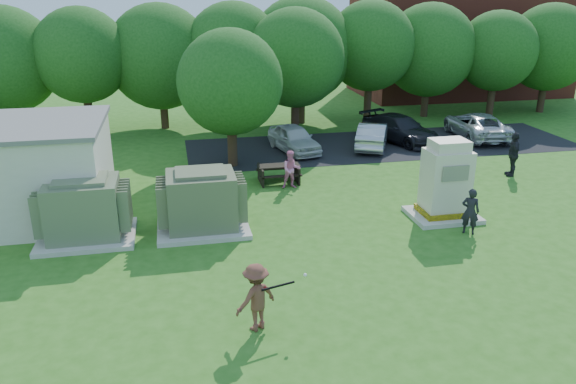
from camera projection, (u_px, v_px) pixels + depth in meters
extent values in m
plane|color=#2D6619|center=(318.00, 286.00, 15.19)|extent=(120.00, 120.00, 0.00)
cube|color=maroon|center=(460.00, 39.00, 42.13)|extent=(15.00, 8.00, 8.00)
cube|color=#232326|center=(383.00, 145.00, 28.96)|extent=(20.00, 6.00, 0.01)
cube|color=beige|center=(88.00, 237.00, 18.06)|extent=(3.00, 2.40, 0.15)
cube|color=#637150|center=(84.00, 208.00, 17.73)|extent=(2.20, 1.80, 1.80)
cube|color=#637150|center=(80.00, 180.00, 17.40)|extent=(1.60, 1.30, 0.12)
cube|color=#637150|center=(41.00, 211.00, 17.48)|extent=(0.32, 1.50, 1.35)
cube|color=#637150|center=(125.00, 205.00, 17.96)|extent=(0.32, 1.50, 1.35)
cube|color=beige|center=(203.00, 227.00, 18.77)|extent=(3.00, 2.40, 0.15)
cube|color=#5C6547|center=(202.00, 200.00, 18.44)|extent=(2.20, 1.80, 1.80)
cube|color=#5C6547|center=(200.00, 172.00, 18.11)|extent=(1.60, 1.30, 0.12)
cube|color=#5C6547|center=(162.00, 202.00, 18.19)|extent=(0.32, 1.50, 1.35)
cube|color=#5C6547|center=(240.00, 197.00, 18.67)|extent=(0.32, 1.50, 1.35)
cube|color=beige|center=(442.00, 215.00, 19.77)|extent=(2.31, 1.89, 0.16)
cube|color=yellow|center=(443.00, 210.00, 19.71)|extent=(1.62, 1.31, 0.19)
cube|color=beige|center=(446.00, 180.00, 19.32)|extent=(1.47, 1.15, 2.10)
cube|color=beige|center=(449.00, 145.00, 18.90)|extent=(1.21, 0.94, 0.37)
cube|color=gray|center=(456.00, 174.00, 18.62)|extent=(0.94, 0.04, 0.52)
cube|color=black|center=(279.00, 166.00, 23.15)|extent=(1.73, 0.67, 0.06)
cube|color=black|center=(276.00, 169.00, 23.74)|extent=(1.73, 0.24, 0.05)
cube|color=black|center=(281.00, 176.00, 22.77)|extent=(1.73, 0.24, 0.05)
cube|color=black|center=(261.00, 175.00, 23.13)|extent=(0.08, 1.30, 0.71)
cube|color=black|center=(296.00, 173.00, 23.42)|extent=(0.08, 1.30, 0.71)
imported|color=brown|center=(256.00, 297.00, 13.03)|extent=(1.25, 1.07, 1.68)
imported|color=black|center=(470.00, 211.00, 18.23)|extent=(0.68, 0.62, 1.56)
imported|color=pink|center=(291.00, 170.00, 22.44)|extent=(0.76, 0.60, 1.55)
imported|color=#222227|center=(513.00, 154.00, 23.91)|extent=(0.78, 1.20, 1.90)
imported|color=silver|center=(294.00, 138.00, 27.57)|extent=(2.32, 4.10, 1.31)
imported|color=#B3B2B8|center=(373.00, 135.00, 28.23)|extent=(2.89, 4.13, 1.29)
imported|color=black|center=(400.00, 129.00, 29.36)|extent=(3.58, 5.07, 1.36)
imported|color=silver|center=(476.00, 125.00, 30.10)|extent=(2.82, 5.16, 1.37)
cylinder|color=black|center=(278.00, 286.00, 13.00)|extent=(0.83, 0.29, 0.06)
cylinder|color=maroon|center=(261.00, 289.00, 12.88)|extent=(0.23, 0.12, 0.06)
sphere|color=white|center=(305.00, 275.00, 13.17)|extent=(0.09, 0.09, 0.09)
cylinder|color=#47301E|center=(13.00, 114.00, 30.33)|extent=(0.44, 0.44, 2.40)
sphere|color=#235B1C|center=(4.00, 60.00, 29.35)|extent=(5.60, 5.60, 5.60)
cylinder|color=#47301E|center=(89.00, 110.00, 30.48)|extent=(0.44, 0.44, 2.80)
sphere|color=#235B1C|center=(82.00, 55.00, 29.49)|extent=(5.00, 5.00, 5.00)
cylinder|color=#47301E|center=(164.00, 108.00, 32.07)|extent=(0.44, 0.44, 2.30)
sphere|color=#235B1C|center=(160.00, 57.00, 31.08)|extent=(5.80, 5.80, 5.80)
cylinder|color=#47301E|center=(235.00, 105.00, 31.94)|extent=(0.44, 0.44, 2.70)
sphere|color=#235B1C|center=(234.00, 52.00, 30.93)|extent=(5.40, 5.40, 5.40)
cylinder|color=#47301E|center=(301.00, 102.00, 33.29)|extent=(0.44, 0.44, 2.50)
sphere|color=#235B1C|center=(302.00, 49.00, 32.25)|extent=(6.00, 6.00, 6.00)
cylinder|color=#47301E|center=(368.00, 97.00, 33.63)|extent=(0.44, 0.44, 2.90)
sphere|color=#235B1C|center=(370.00, 46.00, 32.60)|extent=(5.20, 5.20, 5.20)
cylinder|color=#47301E|center=(425.00, 97.00, 35.03)|extent=(0.44, 0.44, 2.40)
sphere|color=#235B1C|center=(429.00, 50.00, 34.05)|extent=(5.60, 5.60, 5.60)
cylinder|color=#47301E|center=(491.00, 96.00, 34.94)|extent=(0.44, 0.44, 2.60)
sphere|color=#235B1C|center=(497.00, 51.00, 34.00)|extent=(4.80, 4.80, 4.80)
cylinder|color=#47301E|center=(542.00, 93.00, 36.27)|extent=(0.44, 0.44, 2.50)
sphere|color=#235B1C|center=(549.00, 47.00, 35.29)|extent=(5.40, 5.40, 5.40)
cylinder|color=#47301E|center=(232.00, 140.00, 25.17)|extent=(0.44, 0.44, 2.40)
sphere|color=#235B1C|center=(230.00, 82.00, 24.29)|extent=(4.60, 4.60, 4.60)
cylinder|color=#47301E|center=(295.00, 111.00, 30.51)|extent=(0.44, 0.44, 2.60)
sphere|color=#235B1C|center=(295.00, 58.00, 29.53)|extent=(5.20, 5.20, 5.20)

